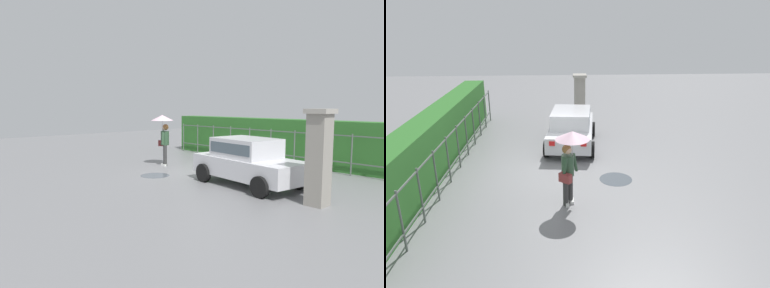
% 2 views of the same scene
% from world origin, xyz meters
% --- Properties ---
extents(ground_plane, '(40.00, 40.00, 0.00)m').
position_xyz_m(ground_plane, '(0.00, 0.00, 0.00)').
color(ground_plane, slate).
extents(car, '(3.87, 2.17, 1.48)m').
position_xyz_m(car, '(2.28, -0.70, 0.80)').
color(car, silver).
rests_on(car, ground).
extents(pedestrian, '(0.91, 0.91, 2.10)m').
position_xyz_m(pedestrian, '(-2.35, -0.52, 1.54)').
color(pedestrian, '#333333').
rests_on(pedestrian, ground).
extents(gate_pillar, '(0.60, 0.60, 2.42)m').
position_xyz_m(gate_pillar, '(4.90, -1.18, 1.24)').
color(gate_pillar, gray).
rests_on(gate_pillar, ground).
extents(fence_section, '(11.56, 0.05, 1.50)m').
position_xyz_m(fence_section, '(0.33, 3.18, 0.82)').
color(fence_section, '#59605B').
rests_on(fence_section, ground).
extents(hedge_row, '(12.51, 0.90, 1.90)m').
position_xyz_m(hedge_row, '(0.33, 3.91, 0.95)').
color(hedge_row, '#2D6B28').
rests_on(hedge_row, ground).
extents(puddle_near, '(1.04, 1.04, 0.00)m').
position_xyz_m(puddle_near, '(-0.89, -2.01, 0.00)').
color(puddle_near, '#4C545B').
rests_on(puddle_near, ground).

